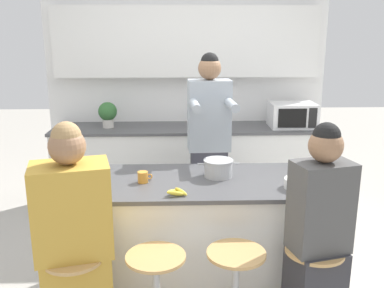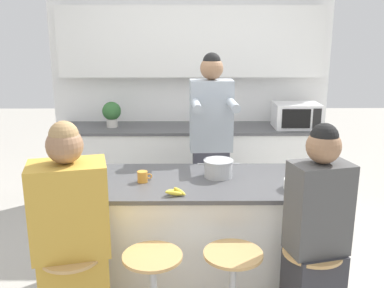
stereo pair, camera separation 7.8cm
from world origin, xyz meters
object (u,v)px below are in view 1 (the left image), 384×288
coffee_cup_near (143,177)px  person_seated_near (317,248)px  banana_bunch (177,192)px  potted_plant (108,113)px  cooking_pot (218,168)px  fruit_bowl (298,183)px  person_cooking (209,152)px  kitchen_island (192,235)px  person_wrapped_blanket (75,249)px  microwave (292,115)px

coffee_cup_near → person_seated_near: bearing=-29.1°
banana_bunch → potted_plant: (-0.74, 1.88, 0.18)m
cooking_pot → fruit_bowl: bearing=-26.3°
banana_bunch → person_cooking: bearing=74.5°
kitchen_island → potted_plant: bearing=118.1°
banana_bunch → cooking_pot: bearing=50.1°
coffee_cup_near → person_wrapped_blanket: bearing=-120.8°
fruit_bowl → person_cooking: bearing=120.7°
kitchen_island → person_cooking: person_cooking is taller
person_wrapped_blanket → potted_plant: 2.26m
person_seated_near → banana_bunch: size_ratio=9.36×
kitchen_island → person_seated_near: (0.73, -0.64, 0.23)m
kitchen_island → coffee_cup_near: coffee_cup_near is taller
fruit_bowl → kitchen_island: bearing=165.5°
person_cooking → person_wrapped_blanket: bearing=-125.6°
microwave → potted_plant: size_ratio=1.73×
kitchen_island → cooking_pot: bearing=20.7°
microwave → kitchen_island: bearing=-125.9°
kitchen_island → cooking_pot: (0.19, 0.07, 0.51)m
kitchen_island → fruit_bowl: fruit_bowl is taller
fruit_bowl → cooking_pot: bearing=153.7°
person_wrapped_blanket → banana_bunch: 0.72m
banana_bunch → microwave: microwave is taller
microwave → person_seated_near: bearing=-100.3°
banana_bunch → microwave: 2.23m
person_seated_near → microwave: (0.40, 2.19, 0.39)m
person_wrapped_blanket → person_seated_near: 1.44m
fruit_bowl → potted_plant: (-1.57, 1.77, 0.17)m
coffee_cup_near → potted_plant: size_ratio=0.39×
person_seated_near → fruit_bowl: size_ratio=7.64×
kitchen_island → fruit_bowl: (0.72, -0.19, 0.47)m
potted_plant → coffee_cup_near: bearing=-73.0°
coffee_cup_near → microwave: 2.18m
kitchen_island → banana_bunch: size_ratio=11.52×
person_seated_near → coffee_cup_near: bearing=136.7°
kitchen_island → fruit_bowl: bearing=-14.5°
potted_plant → person_cooking: bearing=-39.8°
fruit_bowl → banana_bunch: (-0.83, -0.11, -0.01)m
coffee_cup_near → microwave: microwave is taller
person_wrapped_blanket → fruit_bowl: (1.43, 0.45, 0.23)m
person_seated_near → potted_plant: 2.76m
person_wrapped_blanket → person_seated_near: (1.44, 0.00, -0.02)m
person_wrapped_blanket → banana_bunch: person_wrapped_blanket is taller
potted_plant → microwave: bearing=-1.0°
person_seated_near → microwave: bearing=65.5°
kitchen_island → potted_plant: potted_plant is taller
person_wrapped_blanket → cooking_pot: person_wrapped_blanket is taller
banana_bunch → microwave: bearing=56.2°
person_cooking → kitchen_island: bearing=-106.0°
kitchen_island → person_cooking: (0.17, 0.74, 0.44)m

